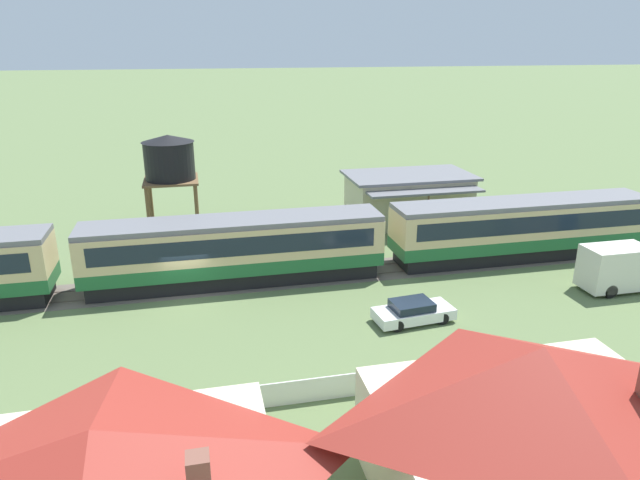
{
  "coord_description": "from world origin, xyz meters",
  "views": [
    {
      "loc": [
        0.79,
        -30.37,
        13.64
      ],
      "look_at": [
        8.42,
        3.18,
        1.67
      ],
      "focal_mm": 32.0,
      "sensor_mm": 36.0,
      "label": 1
    }
  ],
  "objects_px": {
    "parked_car_white": "(413,312)",
    "water_tower": "(169,160)",
    "passenger_train": "(239,247)",
    "delivery_truck_blue": "(624,268)",
    "cottage_red_roof_2": "(534,423)",
    "station_building": "(408,198)"
  },
  "relations": [
    {
      "from": "passenger_train",
      "to": "station_building",
      "type": "relative_size",
      "value": 5.64
    },
    {
      "from": "parked_car_white",
      "to": "delivery_truck_blue",
      "type": "relative_size",
      "value": 0.8
    },
    {
      "from": "station_building",
      "to": "parked_car_white",
      "type": "relative_size",
      "value": 2.32
    },
    {
      "from": "parked_car_white",
      "to": "water_tower",
      "type": "bearing_deg",
      "value": 119.23
    },
    {
      "from": "station_building",
      "to": "parked_car_white",
      "type": "bearing_deg",
      "value": -110.09
    },
    {
      "from": "water_tower",
      "to": "cottage_red_roof_2",
      "type": "relative_size",
      "value": 0.75
    },
    {
      "from": "water_tower",
      "to": "parked_car_white",
      "type": "height_order",
      "value": "water_tower"
    },
    {
      "from": "water_tower",
      "to": "cottage_red_roof_2",
      "type": "height_order",
      "value": "water_tower"
    },
    {
      "from": "station_building",
      "to": "passenger_train",
      "type": "bearing_deg",
      "value": -146.87
    },
    {
      "from": "passenger_train",
      "to": "delivery_truck_blue",
      "type": "xyz_separation_m",
      "value": [
        21.47,
        -6.08,
        -0.85
      ]
    },
    {
      "from": "cottage_red_roof_2",
      "to": "parked_car_white",
      "type": "bearing_deg",
      "value": 85.02
    },
    {
      "from": "passenger_train",
      "to": "delivery_truck_blue",
      "type": "bearing_deg",
      "value": -15.82
    },
    {
      "from": "passenger_train",
      "to": "cottage_red_roof_2",
      "type": "bearing_deg",
      "value": -69.84
    },
    {
      "from": "parked_car_white",
      "to": "passenger_train",
      "type": "bearing_deg",
      "value": 132.85
    },
    {
      "from": "water_tower",
      "to": "delivery_truck_blue",
      "type": "height_order",
      "value": "water_tower"
    },
    {
      "from": "delivery_truck_blue",
      "to": "parked_car_white",
      "type": "bearing_deg",
      "value": -175.17
    },
    {
      "from": "cottage_red_roof_2",
      "to": "delivery_truck_blue",
      "type": "distance_m",
      "value": 19.6
    },
    {
      "from": "passenger_train",
      "to": "water_tower",
      "type": "height_order",
      "value": "water_tower"
    },
    {
      "from": "delivery_truck_blue",
      "to": "cottage_red_roof_2",
      "type": "bearing_deg",
      "value": -137.33
    },
    {
      "from": "water_tower",
      "to": "delivery_truck_blue",
      "type": "relative_size",
      "value": 1.4
    },
    {
      "from": "cottage_red_roof_2",
      "to": "water_tower",
      "type": "bearing_deg",
      "value": 110.55
    },
    {
      "from": "cottage_red_roof_2",
      "to": "parked_car_white",
      "type": "xyz_separation_m",
      "value": [
        1.06,
        12.12,
        -2.25
      ]
    }
  ]
}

